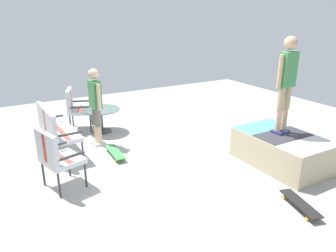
% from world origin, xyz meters
% --- Properties ---
extents(ground_plane, '(12.00, 12.00, 0.10)m').
position_xyz_m(ground_plane, '(0.00, 0.00, -0.05)').
color(ground_plane, '#A8A8A3').
extents(skate_ramp, '(1.70, 1.87, 0.60)m').
position_xyz_m(skate_ramp, '(-0.99, -1.54, 0.30)').
color(skate_ramp, tan).
rests_on(skate_ramp, ground_plane).
extents(patio_bench, '(1.27, 0.61, 1.02)m').
position_xyz_m(patio_bench, '(1.53, 2.10, 0.62)').
color(patio_bench, '#38383D').
rests_on(patio_bench, ground_plane).
extents(patio_chair_near_house, '(0.77, 0.73, 1.02)m').
position_xyz_m(patio_chair_near_house, '(2.91, 1.33, 0.61)').
color(patio_chair_near_house, '#38383D').
rests_on(patio_chair_near_house, ground_plane).
extents(patio_chair_by_wall, '(0.74, 0.69, 1.02)m').
position_xyz_m(patio_chair_by_wall, '(0.19, 2.36, 0.61)').
color(patio_chair_by_wall, '#38383D').
rests_on(patio_chair_by_wall, ground_plane).
extents(patio_table, '(0.90, 0.90, 0.57)m').
position_xyz_m(patio_table, '(2.43, 0.85, 0.40)').
color(patio_table, '#38383D').
rests_on(patio_table, ground_plane).
extents(person_watching, '(0.48, 0.26, 1.67)m').
position_xyz_m(person_watching, '(1.70, 1.18, 0.97)').
color(person_watching, silver).
rests_on(person_watching, ground_plane).
extents(person_skater, '(0.26, 0.48, 1.77)m').
position_xyz_m(person_skater, '(-0.87, -1.55, 1.65)').
color(person_skater, navy).
rests_on(person_skater, skate_ramp).
extents(skateboard_by_bench, '(0.81, 0.24, 0.10)m').
position_xyz_m(skateboard_by_bench, '(0.93, 1.09, 0.08)').
color(skateboard_by_bench, '#3F8C4C').
rests_on(skateboard_by_bench, ground_plane).
extents(skateboard_spare, '(0.82, 0.40, 0.10)m').
position_xyz_m(skateboard_spare, '(-2.18, -0.61, 0.08)').
color(skateboard_spare, black).
rests_on(skateboard_spare, ground_plane).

